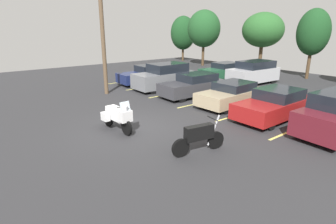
{
  "coord_description": "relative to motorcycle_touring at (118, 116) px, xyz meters",
  "views": [
    {
      "loc": [
        10.28,
        -5.92,
        4.41
      ],
      "look_at": [
        0.99,
        1.31,
        0.74
      ],
      "focal_mm": 29.2,
      "sensor_mm": 36.0,
      "label": 1
    }
  ],
  "objects": [
    {
      "name": "car_far_silver",
      "position": [
        -2.79,
        13.74,
        0.23
      ],
      "size": [
        2.16,
        4.52,
        1.83
      ],
      "color": "#B7B7BC",
      "rests_on": "ground"
    },
    {
      "name": "tree_far_left",
      "position": [
        -7.25,
        21.16,
        3.43
      ],
      "size": [
        4.31,
        4.31,
        5.94
      ],
      "color": "#4C3823",
      "rests_on": "ground"
    },
    {
      "name": "car_grey",
      "position": [
        -5.64,
        6.89,
        0.22
      ],
      "size": [
        1.98,
        4.62,
        1.87
      ],
      "color": "slate",
      "rests_on": "ground"
    },
    {
      "name": "tree_far_right",
      "position": [
        -13.15,
        18.31,
        3.54
      ],
      "size": [
        3.77,
        3.77,
        6.34
      ],
      "color": "#4C3823",
      "rests_on": "ground"
    },
    {
      "name": "car_navy",
      "position": [
        -8.26,
        7.08,
        -0.0
      ],
      "size": [
        1.9,
        4.77,
        1.46
      ],
      "color": "navy",
      "rests_on": "ground"
    },
    {
      "name": "parking_stripes",
      "position": [
        -1.13,
        6.92,
        -0.69
      ],
      "size": [
        17.7,
        5.15,
        0.01
      ],
      "color": "#EAE066",
      "rests_on": "ground"
    },
    {
      "name": "car_red",
      "position": [
        3.22,
        7.1,
        0.01
      ],
      "size": [
        1.97,
        4.71,
        1.48
      ],
      "color": "maroon",
      "rests_on": "ground"
    },
    {
      "name": "tree_center",
      "position": [
        -18.54,
        19.82,
        2.96
      ],
      "size": [
        3.34,
        3.34,
        5.87
      ],
      "color": "#4C3823",
      "rests_on": "ground"
    },
    {
      "name": "car_charcoal",
      "position": [
        -2.71,
        7.04,
        0.04
      ],
      "size": [
        1.97,
        4.58,
        1.49
      ],
      "color": "#38383D",
      "rests_on": "ground"
    },
    {
      "name": "tree_left",
      "position": [
        -1.2,
        19.47,
        3.29
      ],
      "size": [
        2.7,
        2.7,
        5.95
      ],
      "color": "#4C3823",
      "rests_on": "ground"
    },
    {
      "name": "motorcycle_touring",
      "position": [
        0.0,
        0.0,
        0.0
      ],
      "size": [
        2.22,
        0.99,
        1.46
      ],
      "color": "black",
      "rests_on": "ground"
    },
    {
      "name": "car_tan",
      "position": [
        0.36,
        7.18,
        -0.02
      ],
      "size": [
        2.12,
        4.39,
        1.37
      ],
      "color": "tan",
      "rests_on": "ground"
    },
    {
      "name": "motorcycle_second",
      "position": [
        3.77,
        1.29,
        -0.08
      ],
      "size": [
        0.67,
        2.19,
        1.33
      ],
      "color": "black",
      "rests_on": "ground"
    },
    {
      "name": "ground",
      "position": [
        0.03,
        0.68,
        -0.75
      ],
      "size": [
        44.0,
        44.0,
        0.1
      ],
      "primitive_type": "cube",
      "color": "#2D2D30"
    },
    {
      "name": "car_far_green",
      "position": [
        -5.72,
        13.58,
        0.0
      ],
      "size": [
        2.05,
        4.67,
        1.43
      ],
      "color": "#235638",
      "rests_on": "ground"
    },
    {
      "name": "utility_pole",
      "position": [
        -6.88,
        2.75,
        4.03
      ],
      "size": [
        1.59,
        1.06,
        9.15
      ],
      "color": "brown",
      "rests_on": "ground"
    }
  ]
}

